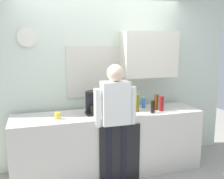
{
  "coord_description": "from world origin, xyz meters",
  "views": [
    {
      "loc": [
        -0.99,
        -3.1,
        1.89
      ],
      "look_at": [
        0.03,
        0.25,
        1.23
      ],
      "focal_mm": 41.54,
      "sensor_mm": 36.0,
      "label": 1
    }
  ],
  "objects": [
    {
      "name": "bottle_red_vinegar",
      "position": [
        0.75,
        0.17,
        1.0
      ],
      "size": [
        0.06,
        0.06,
        0.22
      ],
      "primitive_type": "cylinder",
      "color": "maroon",
      "rests_on": "kitchen_counter"
    },
    {
      "name": "coffee_maker",
      "position": [
        -0.23,
        0.32,
        1.03
      ],
      "size": [
        0.2,
        0.2,
        0.33
      ],
      "color": "black",
      "rests_on": "kitchen_counter"
    },
    {
      "name": "person_at_sink",
      "position": [
        0.0,
        0.0,
        0.95
      ],
      "size": [
        0.57,
        0.22,
        1.6
      ],
      "rotation": [
        0.0,
        0.0,
        0.09
      ],
      "color": "black",
      "rests_on": "ground_plane"
    },
    {
      "name": "dishwasher_panel",
      "position": [
        0.06,
        -0.03,
        0.4
      ],
      "size": [
        0.56,
        0.02,
        0.8
      ],
      "primitive_type": "cube",
      "color": "black",
      "rests_on": "ground_plane"
    },
    {
      "name": "bottle_olive_oil",
      "position": [
        0.41,
        0.26,
        1.01
      ],
      "size": [
        0.06,
        0.06,
        0.25
      ],
      "primitive_type": "cylinder",
      "color": "olive",
      "rests_on": "kitchen_counter"
    },
    {
      "name": "mixing_bowl",
      "position": [
        0.09,
        0.46,
        0.93
      ],
      "size": [
        0.22,
        0.22,
        0.08
      ],
      "primitive_type": "cylinder",
      "color": "white",
      "rests_on": "kitchen_counter"
    },
    {
      "name": "dish_soap",
      "position": [
        0.59,
        0.43,
        0.97
      ],
      "size": [
        0.06,
        0.06,
        0.18
      ],
      "color": "blue",
      "rests_on": "kitchen_counter"
    },
    {
      "name": "bottle_dark_sauce",
      "position": [
        0.59,
        0.11,
        0.98
      ],
      "size": [
        0.06,
        0.06,
        0.18
      ],
      "primitive_type": "cylinder",
      "color": "black",
      "rests_on": "kitchen_counter"
    },
    {
      "name": "cup_yellow_cup",
      "position": [
        -0.72,
        0.21,
        0.93
      ],
      "size": [
        0.07,
        0.07,
        0.08
      ],
      "primitive_type": "cylinder",
      "color": "yellow",
      "rests_on": "kitchen_counter"
    },
    {
      "name": "kitchen_counter",
      "position": [
        0.0,
        0.3,
        0.44
      ],
      "size": [
        2.67,
        0.64,
        0.89
      ],
      "primitive_type": "cube",
      "color": "beige",
      "rests_on": "ground_plane"
    },
    {
      "name": "bottle_amber_beer",
      "position": [
        0.72,
        0.25,
        1.0
      ],
      "size": [
        0.06,
        0.06,
        0.23
      ],
      "primitive_type": "cylinder",
      "color": "brown",
      "rests_on": "kitchen_counter"
    },
    {
      "name": "back_wall_assembly",
      "position": [
        0.09,
        0.7,
        1.36
      ],
      "size": [
        4.27,
        0.42,
        2.6
      ],
      "color": "silver",
      "rests_on": "ground_plane"
    }
  ]
}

